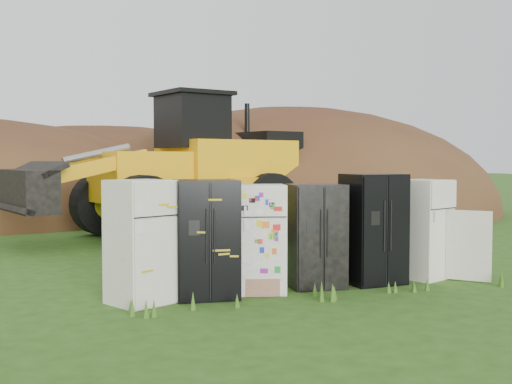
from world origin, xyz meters
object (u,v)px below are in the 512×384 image
fridge_black_side (206,239)px  fridge_black_right (373,229)px  fridge_sticker (261,239)px  fridge_open_door (424,229)px  fridge_dark_mid (316,236)px  fridge_leftmost (140,242)px  wheel_loader (160,164)px

fridge_black_side → fridge_black_right: size_ratio=0.97×
fridge_sticker → fridge_open_door: (3.01, -0.00, 0.02)m
fridge_dark_mid → fridge_black_right: size_ratio=0.91×
fridge_leftmost → fridge_black_right: size_ratio=0.97×
fridge_black_right → fridge_open_door: (1.05, 0.05, -0.06)m
fridge_black_side → fridge_open_door: bearing=11.0°
fridge_sticker → fridge_leftmost: bearing=-160.8°
fridge_black_side → fridge_open_door: 3.88m
fridge_black_right → wheel_loader: bearing=102.6°
fridge_leftmost → fridge_open_door: (4.85, 0.03, -0.03)m
fridge_sticker → wheel_loader: (0.31, 7.28, 1.07)m
fridge_sticker → fridge_dark_mid: (0.95, 0.01, -0.00)m
fridge_black_right → fridge_sticker: bearing=178.3°
fridge_black_side → fridge_open_door: (3.88, 0.04, -0.03)m
fridge_sticker → fridge_open_door: fridge_open_door is taller
fridge_sticker → fridge_black_right: size_ratio=0.92×
fridge_leftmost → wheel_loader: wheel_loader is taller
fridge_dark_mid → fridge_open_door: fridge_open_door is taller
fridge_dark_mid → fridge_black_right: 1.01m
fridge_dark_mid → wheel_loader: (-0.65, 7.28, 1.08)m
fridge_leftmost → fridge_sticker: 1.84m
fridge_black_right → fridge_open_door: size_ratio=1.07×
wheel_loader → fridge_black_side: bearing=-111.3°
fridge_black_right → fridge_black_side: bearing=179.7°
fridge_sticker → wheel_loader: 7.37m
fridge_open_door → wheel_loader: bearing=91.2°
fridge_black_side → wheel_loader: wheel_loader is taller
fridge_leftmost → fridge_dark_mid: size_ratio=1.07×
fridge_black_side → fridge_dark_mid: 1.83m
fridge_black_side → fridge_sticker: size_ratio=1.05×
fridge_dark_mid → fridge_open_door: 2.06m
fridge_leftmost → wheel_loader: (2.15, 7.32, 1.02)m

